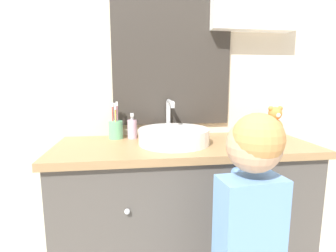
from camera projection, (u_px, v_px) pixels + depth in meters
wall_back at (181, 48)px, 1.51m from camera, size 3.20×0.18×2.50m
vanity_counter at (184, 216)px, 1.39m from camera, size 1.28×0.50×0.79m
sink_basin at (174, 135)px, 1.31m from camera, size 0.35×0.40×0.21m
toothbrush_holder at (116, 129)px, 1.43m from camera, size 0.08×0.08×0.20m
soap_dispenser at (132, 129)px, 1.43m from camera, size 0.05×0.05×0.14m
child_figure at (249, 228)px, 0.90m from camera, size 0.23×0.50×1.01m
teddy_bear at (275, 123)px, 1.44m from camera, size 0.10×0.08×0.18m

